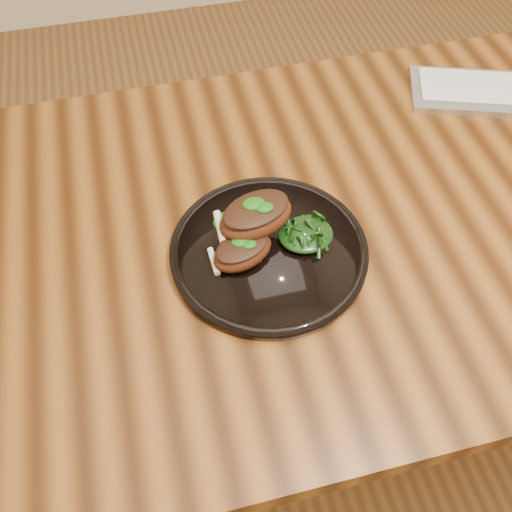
{
  "coord_description": "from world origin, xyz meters",
  "views": [
    {
      "loc": [
        -0.47,
        -0.56,
        1.44
      ],
      "look_at": [
        -0.35,
        -0.08,
        0.78
      ],
      "focal_mm": 40.0,
      "sensor_mm": 36.0,
      "label": 1
    }
  ],
  "objects_px": {
    "desk": "(435,223)",
    "plate": "(269,251)",
    "lamb_chop_front": "(242,250)",
    "greens_heap": "(306,232)"
  },
  "relations": [
    {
      "from": "desk",
      "to": "plate",
      "type": "xyz_separation_m",
      "value": [
        -0.32,
        -0.06,
        0.09
      ]
    },
    {
      "from": "desk",
      "to": "lamb_chop_front",
      "type": "relative_size",
      "value": 14.52
    },
    {
      "from": "greens_heap",
      "to": "lamb_chop_front",
      "type": "bearing_deg",
      "value": -171.07
    },
    {
      "from": "lamb_chop_front",
      "to": "desk",
      "type": "bearing_deg",
      "value": 10.68
    },
    {
      "from": "lamb_chop_front",
      "to": "greens_heap",
      "type": "xyz_separation_m",
      "value": [
        0.1,
        0.02,
        -0.01
      ]
    },
    {
      "from": "desk",
      "to": "lamb_chop_front",
      "type": "height_order",
      "value": "lamb_chop_front"
    },
    {
      "from": "lamb_chop_front",
      "to": "greens_heap",
      "type": "height_order",
      "value": "lamb_chop_front"
    },
    {
      "from": "desk",
      "to": "lamb_chop_front",
      "type": "bearing_deg",
      "value": -169.32
    },
    {
      "from": "desk",
      "to": "greens_heap",
      "type": "height_order",
      "value": "greens_heap"
    },
    {
      "from": "plate",
      "to": "lamb_chop_front",
      "type": "relative_size",
      "value": 2.7
    }
  ]
}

